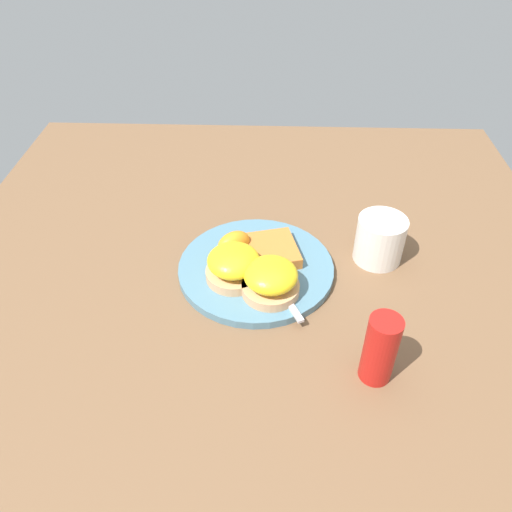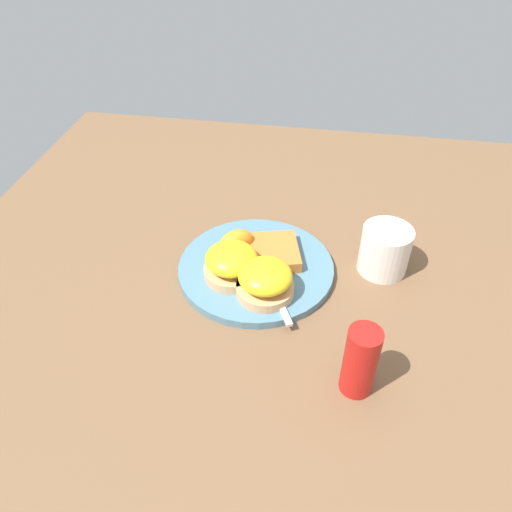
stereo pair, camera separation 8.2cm
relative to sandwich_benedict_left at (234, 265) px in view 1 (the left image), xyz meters
name	(u,v)px [view 1 (the left image)]	position (x,y,z in m)	size (l,w,h in m)	color
ground_plane	(256,271)	(0.03, -0.03, -0.04)	(1.10, 1.10, 0.00)	brown
plate	(256,268)	(0.03, -0.03, -0.03)	(0.26, 0.26, 0.01)	slate
sandwich_benedict_left	(234,265)	(0.00, 0.00, 0.00)	(0.09, 0.09, 0.06)	tan
sandwich_benedict_right	(271,279)	(-0.03, -0.06, 0.00)	(0.09, 0.09, 0.06)	tan
hashbrown_patty	(272,251)	(0.06, -0.06, -0.02)	(0.09, 0.08, 0.02)	#BA6A2B
orange_wedge	(234,244)	(0.06, 0.00, 0.00)	(0.06, 0.04, 0.04)	orange
fork	(270,275)	(0.01, -0.06, -0.02)	(0.18, 0.10, 0.00)	silver
cup	(380,239)	(0.08, -0.24, 0.00)	(0.11, 0.08, 0.08)	silver
condiment_bottle	(380,349)	(-0.17, -0.20, 0.01)	(0.04, 0.04, 0.11)	#B21914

